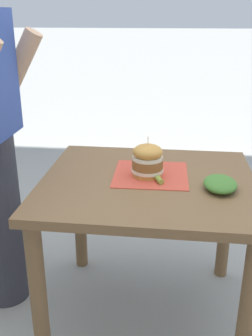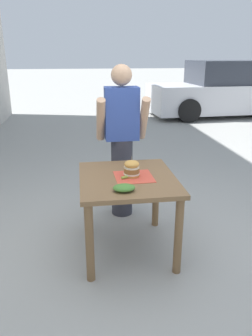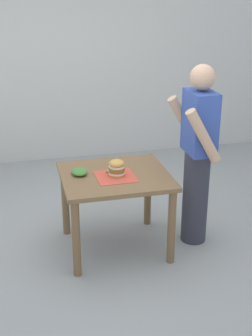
% 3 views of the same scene
% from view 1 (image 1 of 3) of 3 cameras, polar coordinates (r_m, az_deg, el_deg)
% --- Properties ---
extents(ground_plane, '(80.00, 80.00, 0.00)m').
position_cam_1_polar(ground_plane, '(2.17, 2.80, -20.02)').
color(ground_plane, '#9E9E99').
extents(patio_table, '(0.86, 0.95, 0.74)m').
position_cam_1_polar(patio_table, '(1.82, 3.14, -5.43)').
color(patio_table, brown).
rests_on(patio_table, ground).
extents(serving_paper, '(0.34, 0.34, 0.00)m').
position_cam_1_polar(serving_paper, '(1.81, 3.62, -0.92)').
color(serving_paper, '#D64C38').
rests_on(serving_paper, patio_table).
extents(sandwich, '(0.15, 0.15, 0.18)m').
position_cam_1_polar(sandwich, '(1.77, 3.15, 1.14)').
color(sandwich, gold).
rests_on(sandwich, serving_paper).
extents(pickle_spear, '(0.08, 0.05, 0.02)m').
position_cam_1_polar(pickle_spear, '(1.73, 4.72, -1.59)').
color(pickle_spear, '#8EA83D').
rests_on(pickle_spear, serving_paper).
extents(side_salad, '(0.18, 0.14, 0.05)m').
position_cam_1_polar(side_salad, '(1.70, 13.50, -2.25)').
color(side_salad, '#477F33').
rests_on(side_salad, patio_table).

